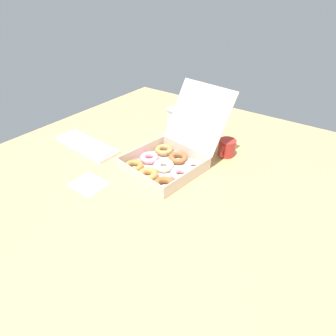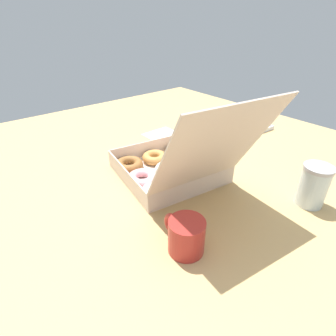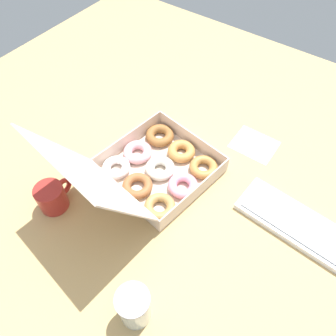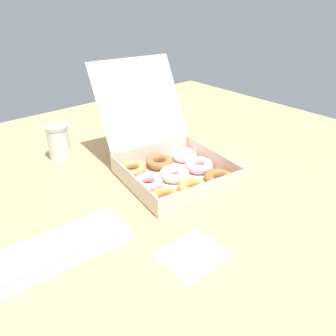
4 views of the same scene
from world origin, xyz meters
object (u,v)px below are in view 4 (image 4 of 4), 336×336
object	(u,v)px
keyboard	(45,254)
glass_jar	(59,142)
donut_box	(171,165)
coffee_mug	(162,128)

from	to	relation	value
keyboard	glass_jar	distance (cm)	51.64
donut_box	coffee_mug	distance (cm)	31.15
coffee_mug	keyboard	bearing A→B (deg)	-151.05
donut_box	coffee_mug	bearing A→B (deg)	55.96
keyboard	coffee_mug	bearing A→B (deg)	28.95
donut_box	keyboard	world-z (taller)	donut_box
donut_box	coffee_mug	xyz separation A→B (cm)	(17.44, 25.81, 0.51)
donut_box	keyboard	distance (cm)	47.23
keyboard	coffee_mug	size ratio (longest dim) A/B	3.36
glass_jar	donut_box	bearing A→B (deg)	-58.79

